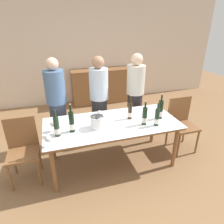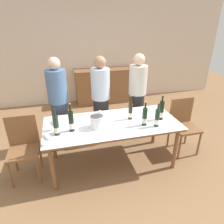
% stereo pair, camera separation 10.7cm
% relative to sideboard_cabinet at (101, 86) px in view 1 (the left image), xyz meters
% --- Properties ---
extents(ground_plane, '(12.00, 12.00, 0.00)m').
position_rel_sideboard_cabinet_xyz_m(ground_plane, '(-0.48, -2.63, -0.47)').
color(ground_plane, olive).
extents(back_wall, '(8.00, 0.10, 2.80)m').
position_rel_sideboard_cabinet_xyz_m(back_wall, '(-0.48, 0.29, 0.93)').
color(back_wall, beige).
rests_on(back_wall, ground_plane).
extents(sideboard_cabinet, '(1.61, 0.46, 0.93)m').
position_rel_sideboard_cabinet_xyz_m(sideboard_cabinet, '(0.00, 0.00, 0.00)').
color(sideboard_cabinet, brown).
rests_on(sideboard_cabinet, ground_plane).
extents(dining_table, '(2.00, 0.92, 0.74)m').
position_rel_sideboard_cabinet_xyz_m(dining_table, '(-0.48, -2.63, 0.20)').
color(dining_table, brown).
rests_on(dining_table, ground_plane).
extents(ice_bucket, '(0.21, 0.21, 0.18)m').
position_rel_sideboard_cabinet_xyz_m(ice_bucket, '(-0.72, -2.71, 0.36)').
color(ice_bucket, white).
rests_on(ice_bucket, dining_table).
extents(wine_bottle_0, '(0.07, 0.07, 0.41)m').
position_rel_sideboard_cabinet_xyz_m(wine_bottle_0, '(0.28, -2.70, 0.41)').
color(wine_bottle_0, black).
rests_on(wine_bottle_0, dining_table).
extents(wine_bottle_1, '(0.07, 0.07, 0.42)m').
position_rel_sideboard_cabinet_xyz_m(wine_bottle_1, '(-1.08, -2.72, 0.41)').
color(wine_bottle_1, black).
rests_on(wine_bottle_1, dining_table).
extents(wine_bottle_2, '(0.07, 0.07, 0.38)m').
position_rel_sideboard_cabinet_xyz_m(wine_bottle_2, '(-1.28, -2.77, 0.40)').
color(wine_bottle_2, '#1E3323').
rests_on(wine_bottle_2, dining_table).
extents(wine_bottle_3, '(0.07, 0.07, 0.35)m').
position_rel_sideboard_cabinet_xyz_m(wine_bottle_3, '(0.12, -2.89, 0.39)').
color(wine_bottle_3, '#1E3323').
rests_on(wine_bottle_3, dining_table).
extents(wine_bottle_4, '(0.07, 0.07, 0.39)m').
position_rel_sideboard_cabinet_xyz_m(wine_bottle_4, '(-0.17, -2.58, 0.40)').
color(wine_bottle_4, '#332314').
rests_on(wine_bottle_4, dining_table).
extents(wine_bottle_5, '(0.07, 0.07, 0.37)m').
position_rel_sideboard_cabinet_xyz_m(wine_bottle_5, '(-0.04, -2.81, 0.40)').
color(wine_bottle_5, black).
rests_on(wine_bottle_5, dining_table).
extents(wine_glass_0, '(0.09, 0.09, 0.15)m').
position_rel_sideboard_cabinet_xyz_m(wine_glass_0, '(-1.32, -2.64, 0.37)').
color(wine_glass_0, white).
rests_on(wine_glass_0, dining_table).
extents(wine_glass_1, '(0.07, 0.07, 0.14)m').
position_rel_sideboard_cabinet_xyz_m(wine_glass_1, '(-0.62, -2.44, 0.36)').
color(wine_glass_1, white).
rests_on(wine_glass_1, dining_table).
extents(wine_glass_2, '(0.08, 0.08, 0.15)m').
position_rel_sideboard_cabinet_xyz_m(wine_glass_2, '(-1.39, -2.99, 0.37)').
color(wine_glass_2, white).
rests_on(wine_glass_2, dining_table).
extents(chair_left_end, '(0.42, 0.42, 0.92)m').
position_rel_sideboard_cabinet_xyz_m(chair_left_end, '(-1.78, -2.55, 0.06)').
color(chair_left_end, brown).
rests_on(chair_left_end, ground_plane).
extents(chair_right_end, '(0.42, 0.42, 0.94)m').
position_rel_sideboard_cabinet_xyz_m(chair_right_end, '(0.82, -2.55, 0.07)').
color(chair_right_end, brown).
rests_on(chair_right_end, ground_plane).
extents(person_host, '(0.33, 0.33, 1.62)m').
position_rel_sideboard_cabinet_xyz_m(person_host, '(-1.23, -1.91, 0.34)').
color(person_host, '#383F56').
rests_on(person_host, ground_plane).
extents(person_guest_left, '(0.33, 0.33, 1.61)m').
position_rel_sideboard_cabinet_xyz_m(person_guest_left, '(-0.50, -1.89, 0.34)').
color(person_guest_left, '#2D2D33').
rests_on(person_guest_left, ground_plane).
extents(person_guest_right, '(0.33, 0.33, 1.62)m').
position_rel_sideboard_cabinet_xyz_m(person_guest_right, '(0.21, -1.89, 0.34)').
color(person_guest_right, '#262628').
rests_on(person_guest_right, ground_plane).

